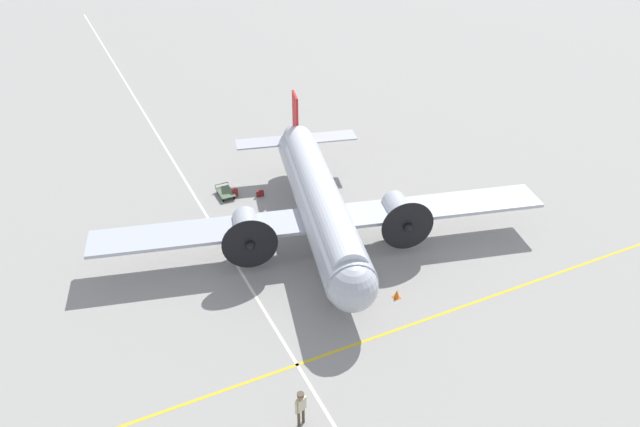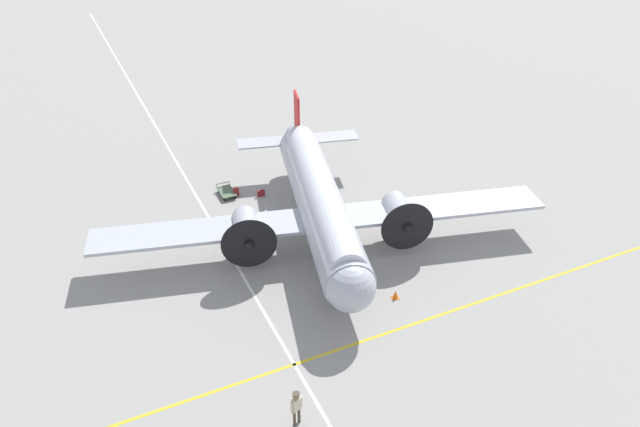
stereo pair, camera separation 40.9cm
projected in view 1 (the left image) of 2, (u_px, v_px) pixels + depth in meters
The scene contains 9 objects.
ground_plane at pixel (320, 237), 38.11m from camera, with size 300.00×300.00×0.00m, color gray.
apron_line_eastwest at pixel (398, 329), 31.23m from camera, with size 120.00×0.16×0.01m.
apron_line_northsouth at pixel (234, 261), 36.08m from camera, with size 0.16×120.00×0.01m.
airliner_main at pixel (322, 205), 36.36m from camera, with size 26.16×18.77×5.97m.
crew_foreground at pixel (301, 405), 25.74m from camera, with size 0.60×0.39×1.84m.
suitcase_near_door at pixel (235, 192), 42.08m from camera, with size 0.37×0.15×0.66m.
suitcase_upright_spare at pixel (260, 194), 42.16m from camera, with size 0.52×0.16×0.46m.
baggage_cart at pixel (225, 192), 42.19m from camera, with size 0.97×1.67×0.56m.
traffic_cone at pixel (397, 294), 33.21m from camera, with size 0.38×0.38×0.49m.
Camera 1 is at (13.62, 28.31, 21.62)m, focal length 35.00 mm.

